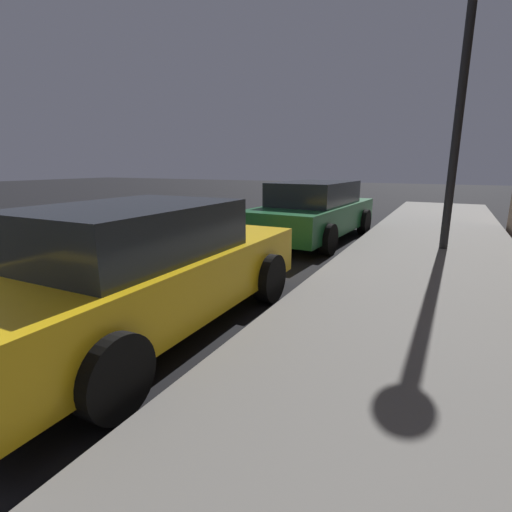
{
  "coord_description": "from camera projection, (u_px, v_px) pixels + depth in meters",
  "views": [
    {
      "loc": [
        5.79,
        -1.08,
        1.83
      ],
      "look_at": [
        4.23,
        1.97,
        1.0
      ],
      "focal_mm": 26.46,
      "sensor_mm": 36.0,
      "label": 1
    }
  ],
  "objects": [
    {
      "name": "car_green",
      "position": [
        314.0,
        211.0,
        9.3
      ],
      "size": [
        2.17,
        4.67,
        1.43
      ],
      "color": "#19592D",
      "rests_on": "ground"
    },
    {
      "name": "car_yellow_cab",
      "position": [
        144.0,
        268.0,
        4.18
      ],
      "size": [
        2.01,
        4.41,
        1.43
      ],
      "color": "gold",
      "rests_on": "ground"
    },
    {
      "name": "street_lamp",
      "position": [
        465.0,
        61.0,
        6.97
      ],
      "size": [
        0.44,
        0.44,
        5.33
      ],
      "color": "black",
      "rests_on": "sidewalk"
    }
  ]
}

